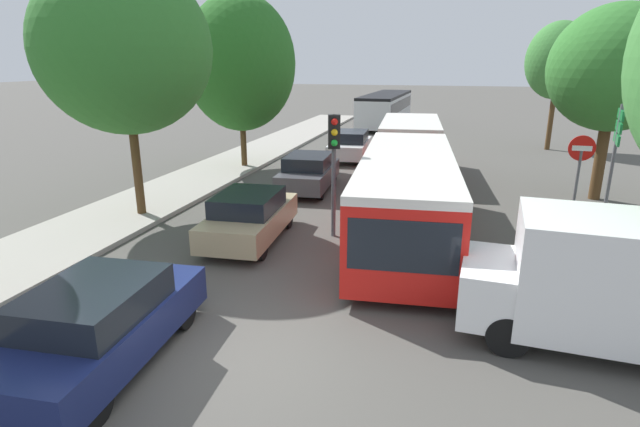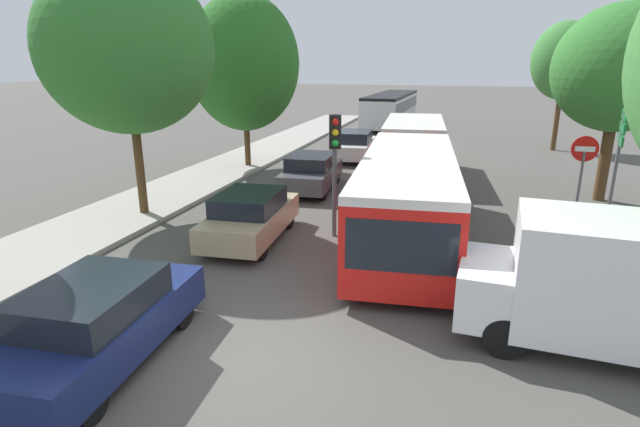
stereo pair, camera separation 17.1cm
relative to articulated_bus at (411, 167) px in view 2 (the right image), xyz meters
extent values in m
plane|color=#4F4C47|center=(-1.83, -10.05, -1.36)|extent=(200.00, 200.00, 0.00)
cube|color=#9E998E|center=(-8.72, 6.14, -1.29)|extent=(3.20, 42.38, 0.14)
cube|color=red|center=(0.27, -3.42, -0.15)|extent=(3.07, 9.03, 1.91)
cube|color=black|center=(0.27, -3.42, 0.20)|extent=(3.06, 8.68, 0.84)
cube|color=silver|center=(0.27, -3.42, 0.90)|extent=(3.07, 9.03, 0.19)
cube|color=red|center=(-0.39, 4.96, -0.15)|extent=(2.85, 6.24, 1.91)
cube|color=black|center=(-0.39, 4.96, 0.20)|extent=(2.85, 6.00, 0.84)
cube|color=silver|center=(-0.39, 4.96, 0.90)|extent=(2.85, 6.24, 0.19)
cylinder|color=black|center=(-0.12, 1.47, -0.15)|extent=(1.83, 1.07, 1.76)
cube|color=black|center=(0.62, -7.80, 0.08)|extent=(2.10, 0.26, 1.03)
cylinder|color=black|center=(1.49, -6.17, -0.89)|extent=(0.35, 0.95, 0.93)
cylinder|color=black|center=(-0.50, -6.33, -0.89)|extent=(0.35, 0.95, 0.93)
cylinder|color=black|center=(1.04, -0.51, -0.89)|extent=(0.35, 0.95, 0.93)
cylinder|color=black|center=(-0.95, -0.67, -0.89)|extent=(0.35, 0.95, 0.93)
cylinder|color=black|center=(0.61, 5.04, -0.89)|extent=(0.35, 0.95, 0.93)
cylinder|color=black|center=(-1.39, 4.88, -0.89)|extent=(0.35, 0.95, 0.93)
cube|color=silver|center=(-3.79, 22.34, -0.13)|extent=(2.84, 11.15, 1.93)
cube|color=black|center=(-3.79, 22.34, 0.21)|extent=(2.84, 10.60, 0.81)
cube|color=black|center=(-3.79, 22.34, 0.93)|extent=(2.84, 11.15, 0.19)
cylinder|color=black|center=(-4.69, 26.02, -0.88)|extent=(0.32, 0.97, 0.96)
cylinder|color=black|center=(-2.63, 25.95, -0.88)|extent=(0.32, 0.97, 0.96)
cylinder|color=black|center=(-4.93, 19.05, -0.88)|extent=(0.32, 0.97, 0.96)
cylinder|color=black|center=(-2.87, 18.98, -0.88)|extent=(0.32, 0.97, 0.96)
cube|color=navy|center=(-3.87, -10.67, -0.77)|extent=(1.99, 4.23, 0.67)
cube|color=black|center=(-3.87, -10.77, -0.18)|extent=(1.74, 2.26, 0.51)
cylinder|color=black|center=(-4.68, -9.39, -1.05)|extent=(0.25, 0.64, 0.63)
cylinder|color=black|center=(-3.21, -9.30, -1.05)|extent=(0.25, 0.64, 0.63)
cylinder|color=black|center=(-3.06, -11.95, -1.05)|extent=(0.25, 0.64, 0.63)
cube|color=tan|center=(-3.84, -4.58, -0.79)|extent=(1.91, 4.05, 0.64)
cube|color=black|center=(-3.83, -4.67, -0.23)|extent=(1.66, 2.16, 0.49)
cylinder|color=black|center=(-4.61, -3.35, -1.06)|extent=(0.24, 0.61, 0.60)
cylinder|color=black|center=(-3.21, -3.27, -1.06)|extent=(0.24, 0.61, 0.60)
cylinder|color=black|center=(-4.47, -5.88, -1.06)|extent=(0.24, 0.61, 0.60)
cylinder|color=black|center=(-3.06, -5.80, -1.06)|extent=(0.24, 0.61, 0.60)
cube|color=#47474C|center=(-3.85, 1.26, -0.79)|extent=(1.92, 4.08, 0.65)
cube|color=black|center=(-3.84, 1.17, -0.22)|extent=(1.67, 2.17, 0.49)
cylinder|color=black|center=(-4.63, 2.49, -1.06)|extent=(0.24, 0.62, 0.61)
cylinder|color=black|center=(-3.21, 2.58, -1.06)|extent=(0.24, 0.62, 0.61)
cylinder|color=black|center=(-4.48, -0.05, -1.06)|extent=(0.24, 0.62, 0.61)
cylinder|color=black|center=(-3.06, 0.03, -1.06)|extent=(0.24, 0.62, 0.61)
cube|color=white|center=(-3.59, 7.84, -0.77)|extent=(1.97, 4.19, 0.66)
cube|color=black|center=(-3.59, 7.75, -0.19)|extent=(1.72, 2.24, 0.51)
cylinder|color=black|center=(-4.40, 9.11, -1.05)|extent=(0.25, 0.64, 0.62)
cylinder|color=black|center=(-2.94, 9.20, -1.05)|extent=(0.25, 0.64, 0.62)
cylinder|color=black|center=(-4.25, 6.49, -1.05)|extent=(0.25, 0.64, 0.62)
cylinder|color=black|center=(-2.79, 6.58, -1.05)|extent=(0.25, 0.64, 0.62)
cube|color=white|center=(2.16, -7.84, -0.52)|extent=(1.03, 1.96, 1.00)
cylinder|color=black|center=(2.50, -8.71, -1.00)|extent=(0.74, 0.29, 0.72)
cylinder|color=black|center=(2.62, -7.04, -1.00)|extent=(0.74, 0.29, 0.72)
cylinder|color=#56595E|center=(-1.72, -3.62, 0.34)|extent=(0.12, 0.12, 3.40)
cube|color=black|center=(-1.72, -3.62, 1.59)|extent=(0.37, 0.32, 0.90)
sphere|color=red|center=(-1.67, -3.77, 1.87)|extent=(0.18, 0.18, 0.18)
sphere|color=#EAAD14|center=(-1.67, -3.77, 1.59)|extent=(0.18, 0.18, 0.18)
sphere|color=green|center=(-1.67, -3.77, 1.31)|extent=(0.18, 0.18, 0.18)
cylinder|color=#56595E|center=(4.82, -1.66, -0.16)|extent=(0.08, 0.08, 2.40)
cylinder|color=red|center=(4.82, -1.66, 1.11)|extent=(0.70, 0.03, 0.70)
cube|color=white|center=(4.82, -1.68, 1.11)|extent=(0.50, 0.04, 0.14)
cylinder|color=#56595E|center=(5.94, -0.59, 0.44)|extent=(0.10, 0.10, 3.60)
cube|color=#197A38|center=(5.94, -0.59, 1.94)|extent=(0.31, 1.39, 0.28)
cube|color=#197A38|center=(5.94, -0.59, 1.60)|extent=(0.31, 1.39, 0.28)
cube|color=#197A38|center=(5.94, -0.59, 1.26)|extent=(0.31, 1.39, 0.28)
cylinder|color=#51381E|center=(-8.02, -3.45, 0.27)|extent=(0.27, 0.27, 3.26)
ellipsoid|color=#33752D|center=(-8.02, -3.45, 3.75)|extent=(5.04, 5.04, 4.94)
ellipsoid|color=#1E561E|center=(-8.41, -3.18, 3.01)|extent=(3.02, 3.02, 2.72)
cylinder|color=#51381E|center=(-7.87, 4.43, -0.12)|extent=(0.26, 0.26, 2.47)
ellipsoid|color=#286623|center=(-7.87, 4.43, 3.31)|extent=(4.85, 4.85, 5.86)
cylinder|color=#51381E|center=(6.45, 2.67, 0.12)|extent=(0.38, 0.38, 2.96)
ellipsoid|color=#33752D|center=(6.45, 2.67, 3.17)|extent=(4.31, 4.31, 4.19)
cylinder|color=#51381E|center=(6.54, 13.55, 0.27)|extent=(0.27, 0.27, 3.26)
ellipsoid|color=#3D7F38|center=(6.54, 13.55, 3.43)|extent=(3.40, 3.40, 4.06)
camera|label=1|loc=(1.36, -16.65, 3.40)|focal=28.00mm
camera|label=2|loc=(1.53, -16.61, 3.40)|focal=28.00mm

